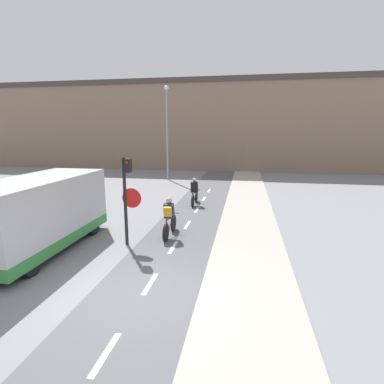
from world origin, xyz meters
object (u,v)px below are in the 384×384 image
street_lamp_far (167,124)px  van (39,215)px  traffic_light_pole (127,192)px  cyclist_far (194,193)px  cyclist_near (169,218)px

street_lamp_far → van: bearing=-91.4°
traffic_light_pole → cyclist_far: traffic_light_pole is taller
traffic_light_pole → van: (-2.68, -0.92, -0.70)m
traffic_light_pole → cyclist_near: traffic_light_pole is taller
cyclist_far → van: bearing=-119.5°
street_lamp_far → cyclist_far: (3.57, -8.03, -3.76)m
van → traffic_light_pole: bearing=18.8°
traffic_light_pole → street_lamp_far: 14.50m
cyclist_near → street_lamp_far: bearing=104.9°
traffic_light_pole → cyclist_near: bearing=41.4°
cyclist_far → traffic_light_pole: bearing=-101.7°
street_lamp_far → cyclist_far: street_lamp_far is taller
traffic_light_pole → cyclist_far: bearing=78.3°
street_lamp_far → van: size_ratio=1.40×
traffic_light_pole → street_lamp_far: (-2.32, 14.08, 2.55)m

